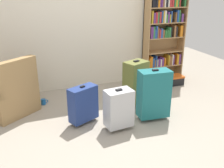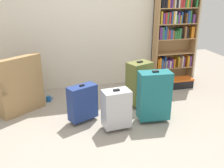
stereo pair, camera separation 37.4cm
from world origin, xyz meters
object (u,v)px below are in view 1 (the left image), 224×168
(armchair, at_px, (8,94))
(mug, at_px, (44,102))
(storage_box, at_px, (172,80))
(suitcase_navy_blue, at_px, (83,104))
(suitcase_olive, at_px, (136,82))
(suitcase_silver, at_px, (119,108))
(suitcase_teal, at_px, (154,94))
(bookshelf, at_px, (163,33))

(armchair, height_order, mug, armchair)
(storage_box, distance_m, suitcase_navy_blue, 2.26)
(suitcase_olive, xyz_separation_m, suitcase_silver, (-0.57, -0.65, -0.08))
(suitcase_teal, bearing_deg, suitcase_silver, -171.52)
(mug, bearing_deg, armchair, -167.01)
(suitcase_teal, bearing_deg, storage_box, 46.45)
(suitcase_silver, xyz_separation_m, suitcase_teal, (0.59, 0.09, 0.09))
(storage_box, bearing_deg, armchair, -177.03)
(armchair, xyz_separation_m, suitcase_silver, (1.42, -1.05, -0.00))
(mug, distance_m, suitcase_teal, 1.87)
(suitcase_teal, bearing_deg, armchair, 154.33)
(armchair, xyz_separation_m, storage_box, (3.07, 0.16, -0.22))
(bookshelf, distance_m, suitcase_silver, 2.38)
(mug, bearing_deg, suitcase_olive, -19.54)
(suitcase_olive, xyz_separation_m, suitcase_navy_blue, (-0.98, -0.32, -0.09))
(suitcase_navy_blue, bearing_deg, storage_box, 23.06)
(armchair, bearing_deg, suitcase_silver, -36.58)
(suitcase_olive, relative_size, suitcase_silver, 1.28)
(suitcase_olive, bearing_deg, armchair, 168.65)
(suitcase_silver, distance_m, suitcase_teal, 0.60)
(mug, height_order, storage_box, storage_box)
(suitcase_silver, bearing_deg, mug, 127.38)
(bookshelf, bearing_deg, suitcase_teal, -124.26)
(storage_box, bearing_deg, suitcase_navy_blue, -156.94)
(storage_box, relative_size, suitcase_olive, 0.57)
(suitcase_silver, bearing_deg, suitcase_navy_blue, 141.58)
(suitcase_navy_blue, xyz_separation_m, suitcase_teal, (1.00, -0.24, 0.10))
(bookshelf, bearing_deg, mug, -170.13)
(storage_box, relative_size, suitcase_navy_blue, 0.76)
(bookshelf, distance_m, suitcase_teal, 1.93)
(armchair, height_order, suitcase_olive, armchair)
(armchair, distance_m, mug, 0.60)
(bookshelf, distance_m, suitcase_olive, 1.54)
(mug, height_order, suitcase_olive, suitcase_olive)
(storage_box, bearing_deg, mug, -179.12)
(suitcase_olive, distance_m, suitcase_teal, 0.57)
(suitcase_olive, distance_m, suitcase_navy_blue, 1.04)
(mug, distance_m, suitcase_navy_blue, 1.00)
(mug, height_order, suitcase_navy_blue, suitcase_navy_blue)
(suitcase_navy_blue, bearing_deg, bookshelf, 32.12)
(suitcase_olive, bearing_deg, storage_box, 27.07)
(suitcase_navy_blue, relative_size, suitcase_silver, 0.97)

